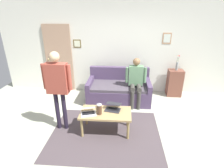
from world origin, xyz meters
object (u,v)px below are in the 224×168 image
at_px(french_press, 99,109).
at_px(person_seated, 136,79).
at_px(person_standing, 57,82).
at_px(couch, 119,90).
at_px(coffee_table, 106,114).
at_px(laptop_center, 88,112).
at_px(flower_vase, 177,65).
at_px(side_shelf, 174,83).
at_px(interior_door, 59,59).
at_px(laptop_left, 113,108).

bearing_deg(french_press, person_seated, -120.72).
distance_m(person_standing, person_seated, 2.06).
height_order(couch, coffee_table, couch).
relative_size(laptop_center, french_press, 1.47).
relative_size(coffee_table, laptop_center, 2.88).
xyz_separation_m(french_press, person_standing, (0.84, -0.11, 0.51)).
xyz_separation_m(laptop_center, french_press, (-0.23, -0.00, 0.07)).
relative_size(flower_vase, person_standing, 0.26).
bearing_deg(side_shelf, interior_door, -3.11).
bearing_deg(flower_vase, coffee_table, 45.26).
height_order(laptop_center, person_seated, person_seated).
bearing_deg(person_seated, person_standing, 36.65).
bearing_deg(french_press, coffee_table, -147.77).
height_order(laptop_center, side_shelf, side_shelf).
relative_size(laptop_center, side_shelf, 0.45).
height_order(french_press, flower_vase, flower_vase).
bearing_deg(laptop_center, coffee_table, -167.38).
distance_m(laptop_left, laptop_center, 0.53).
relative_size(coffee_table, flower_vase, 2.36).
xyz_separation_m(interior_door, flower_vase, (-3.53, 0.19, -0.07)).
bearing_deg(side_shelf, french_press, 44.59).
bearing_deg(person_seated, side_shelf, -152.18).
height_order(laptop_left, person_seated, person_seated).
bearing_deg(couch, person_seated, 153.24).
relative_size(laptop_center, person_seated, 0.28).
height_order(interior_door, laptop_center, interior_door).
relative_size(interior_door, person_standing, 1.20).
bearing_deg(french_press, side_shelf, -135.41).
bearing_deg(flower_vase, side_shelf, 102.09).
distance_m(interior_door, coffee_table, 2.73).
xyz_separation_m(laptop_left, french_press, (0.26, 0.19, 0.07)).
bearing_deg(person_seated, interior_door, -19.50).
bearing_deg(person_standing, french_press, 172.27).
relative_size(couch, person_standing, 1.02).
xyz_separation_m(coffee_table, flower_vase, (-1.87, -1.89, 0.55)).
bearing_deg(laptop_left, french_press, 36.45).
relative_size(laptop_left, flower_vase, 0.83).
height_order(interior_door, laptop_left, interior_door).
xyz_separation_m(coffee_table, person_standing, (0.96, -0.04, 0.68)).
distance_m(laptop_left, side_shelf, 2.47).
height_order(side_shelf, person_standing, person_standing).
bearing_deg(couch, laptop_left, 86.82).
bearing_deg(side_shelf, flower_vase, -77.91).
xyz_separation_m(coffee_table, side_shelf, (-1.87, -1.88, -0.01)).
relative_size(interior_door, person_seated, 1.60).
bearing_deg(flower_vase, laptop_center, 41.55).
distance_m(interior_door, person_seated, 2.49).
height_order(couch, laptop_center, couch).
bearing_deg(couch, interior_door, -17.65).
bearing_deg(interior_door, french_press, 125.59).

